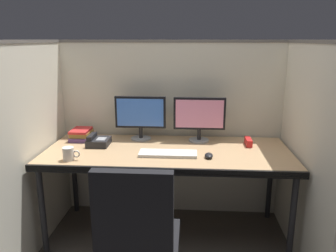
{
  "coord_description": "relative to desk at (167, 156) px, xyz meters",
  "views": [
    {
      "loc": [
        0.17,
        -2.17,
        1.58
      ],
      "look_at": [
        0.0,
        0.35,
        0.92
      ],
      "focal_mm": 35.7,
      "sensor_mm": 36.0,
      "label": 1
    }
  ],
  "objects": [
    {
      "name": "keyboard_main",
      "position": [
        0.01,
        -0.1,
        0.06
      ],
      "size": [
        0.43,
        0.15,
        0.02
      ],
      "primitive_type": "cube",
      "color": "silver",
      "rests_on": "desk"
    },
    {
      "name": "cubicle_partition_left",
      "position": [
        -0.99,
        -0.09,
        0.1
      ],
      "size": [
        0.06,
        1.41,
        1.57
      ],
      "color": "beige",
      "rests_on": "ground"
    },
    {
      "name": "coffee_mug",
      "position": [
        -0.69,
        -0.26,
        0.1
      ],
      "size": [
        0.13,
        0.08,
        0.09
      ],
      "color": "silver",
      "rests_on": "desk"
    },
    {
      "name": "monitor_left",
      "position": [
        -0.25,
        0.28,
        0.27
      ],
      "size": [
        0.43,
        0.17,
        0.37
      ],
      "color": "gray",
      "rests_on": "desk"
    },
    {
      "name": "red_stapler",
      "position": [
        0.65,
        0.18,
        0.08
      ],
      "size": [
        0.04,
        0.15,
        0.06
      ],
      "primitive_type": "cube",
      "color": "red",
      "rests_on": "desk"
    },
    {
      "name": "book_stack",
      "position": [
        -0.76,
        0.24,
        0.09
      ],
      "size": [
        0.16,
        0.23,
        0.09
      ],
      "color": "#4C3366",
      "rests_on": "desk"
    },
    {
      "name": "cubicle_partition_right",
      "position": [
        0.99,
        -0.09,
        0.1
      ],
      "size": [
        0.06,
        1.41,
        1.57
      ],
      "color": "beige",
      "rests_on": "ground"
    },
    {
      "name": "desk",
      "position": [
        0.0,
        0.0,
        0.0
      ],
      "size": [
        1.9,
        0.8,
        0.74
      ],
      "color": "tan",
      "rests_on": "ground"
    },
    {
      "name": "cubicle_partition_rear",
      "position": [
        0.0,
        0.46,
        0.1
      ],
      "size": [
        2.21,
        0.06,
        1.57
      ],
      "color": "beige",
      "rests_on": "ground"
    },
    {
      "name": "computer_mouse",
      "position": [
        0.31,
        -0.14,
        0.07
      ],
      "size": [
        0.06,
        0.1,
        0.04
      ],
      "color": "black",
      "rests_on": "desk"
    },
    {
      "name": "monitor_right",
      "position": [
        0.25,
        0.26,
        0.27
      ],
      "size": [
        0.43,
        0.17,
        0.37
      ],
      "color": "gray",
      "rests_on": "desk"
    },
    {
      "name": "desk_phone",
      "position": [
        -0.57,
        0.09,
        0.08
      ],
      "size": [
        0.17,
        0.19,
        0.09
      ],
      "color": "black",
      "rests_on": "desk"
    }
  ]
}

